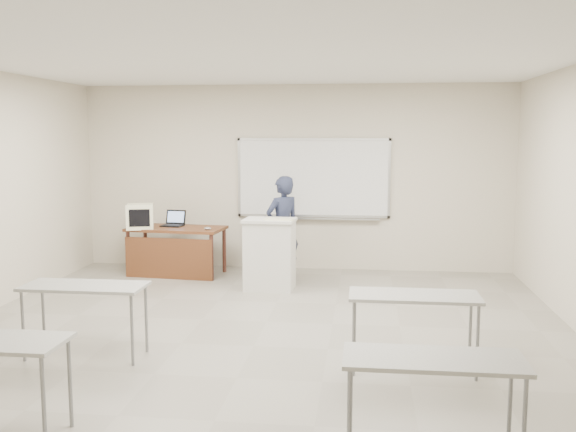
# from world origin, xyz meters

# --- Properties ---
(floor) EXTENTS (7.00, 8.00, 0.01)m
(floor) POSITION_xyz_m (0.00, 0.00, -0.01)
(floor) COLOR gray
(floor) RESTS_ON ground
(whiteboard) EXTENTS (2.48, 0.10, 1.31)m
(whiteboard) POSITION_xyz_m (0.30, 3.97, 1.48)
(whiteboard) COLOR white
(whiteboard) RESTS_ON floor
(student_desks) EXTENTS (4.40, 2.20, 0.73)m
(student_desks) POSITION_xyz_m (-0.00, -1.35, 0.67)
(student_desks) COLOR #A7A7A1
(student_desks) RESTS_ON floor
(instructor_desk) EXTENTS (1.48, 0.74, 0.75)m
(instructor_desk) POSITION_xyz_m (-1.80, 3.19, 0.55)
(instructor_desk) COLOR brown
(instructor_desk) RESTS_ON floor
(podium) EXTENTS (0.72, 0.53, 1.01)m
(podium) POSITION_xyz_m (-0.20, 2.50, 0.51)
(podium) COLOR beige
(podium) RESTS_ON floor
(crt_monitor) EXTENTS (0.41, 0.46, 0.39)m
(crt_monitor) POSITION_xyz_m (-2.35, 3.18, 0.93)
(crt_monitor) COLOR #EFEDC5
(crt_monitor) RESTS_ON instructor_desk
(laptop) EXTENTS (0.33, 0.31, 0.24)m
(laptop) POSITION_xyz_m (-1.90, 3.46, 0.81)
(laptop) COLOR black
(laptop) RESTS_ON instructor_desk
(mouse) EXTENTS (0.12, 0.10, 0.04)m
(mouse) POSITION_xyz_m (-1.25, 3.10, 0.77)
(mouse) COLOR gray
(mouse) RESTS_ON instructor_desk
(keyboard) EXTENTS (0.43, 0.22, 0.02)m
(keyboard) POSITION_xyz_m (-0.05, 2.38, 1.02)
(keyboard) COLOR #EFEDC5
(keyboard) RESTS_ON podium
(presenter) EXTENTS (0.68, 0.67, 1.58)m
(presenter) POSITION_xyz_m (-0.10, 3.16, 0.79)
(presenter) COLOR black
(presenter) RESTS_ON floor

